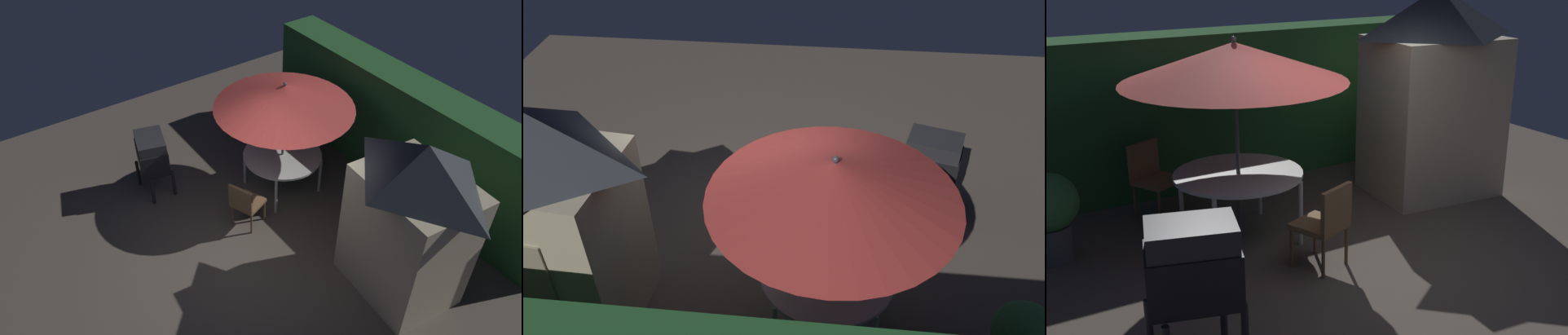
% 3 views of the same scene
% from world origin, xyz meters
% --- Properties ---
extents(ground_plane, '(11.00, 11.00, 0.00)m').
position_xyz_m(ground_plane, '(0.00, 0.00, 0.00)').
color(ground_plane, brown).
extents(garden_shed, '(1.76, 1.43, 2.65)m').
position_xyz_m(garden_shed, '(1.86, 1.61, 1.35)').
color(garden_shed, '#C6B793').
rests_on(garden_shed, ground).
extents(patio_table, '(1.42, 1.42, 0.78)m').
position_xyz_m(patio_table, '(-0.96, 1.50, 0.72)').
color(patio_table, white).
rests_on(patio_table, ground).
extents(patio_umbrella, '(2.40, 2.40, 2.25)m').
position_xyz_m(patio_umbrella, '(-0.96, 1.50, 1.98)').
color(patio_umbrella, '#4C4C51').
rests_on(patio_umbrella, ground).
extents(bbq_grill, '(0.81, 0.67, 1.20)m').
position_xyz_m(bbq_grill, '(-2.23, -0.45, 0.85)').
color(bbq_grill, black).
rests_on(bbq_grill, ground).
extents(chair_far_side, '(0.60, 0.60, 0.90)m').
position_xyz_m(chair_far_side, '(-0.52, 0.40, 0.52)').
color(chair_far_side, olive).
rests_on(chair_far_side, ground).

